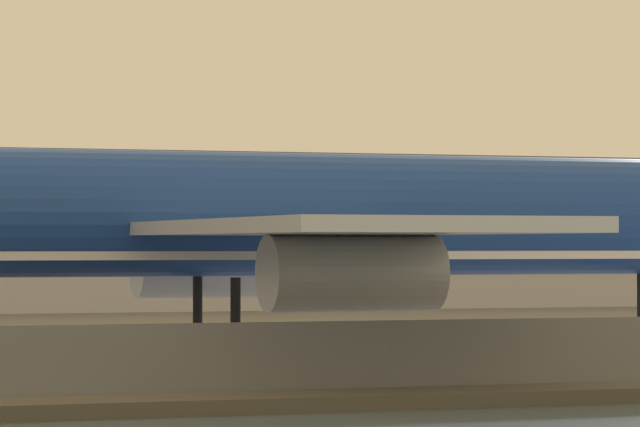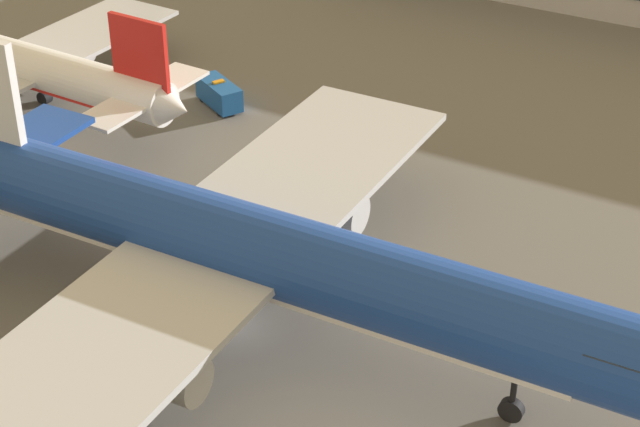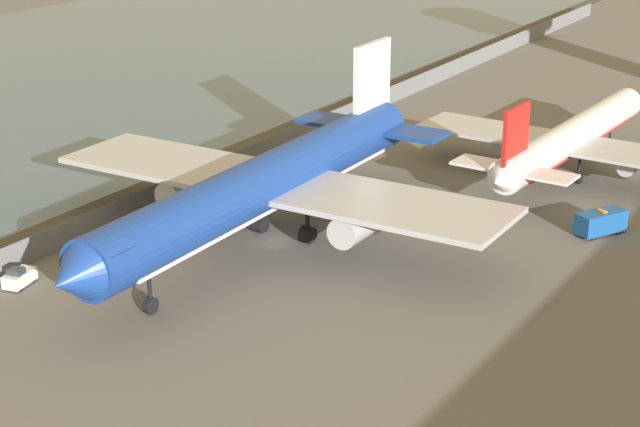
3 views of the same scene
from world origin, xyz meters
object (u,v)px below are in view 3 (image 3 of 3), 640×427
baggage_tug (19,277)px  passenger_jet_white_red (571,138)px  ops_van (600,222)px  cargo_jet_blue (268,184)px

baggage_tug → passenger_jet_white_red: bearing=151.6°
passenger_jet_white_red → baggage_tug: bearing=-28.4°
passenger_jet_white_red → ops_van: size_ratio=7.39×
cargo_jet_blue → ops_van: (-19.60, 25.90, -4.92)m
passenger_jet_white_red → baggage_tug: size_ratio=11.88×
cargo_jet_blue → ops_van: bearing=127.1°
cargo_jet_blue → passenger_jet_white_red: 39.63m
passenger_jet_white_red → baggage_tug: 62.96m
cargo_jet_blue → passenger_jet_white_red: size_ratio=1.33×
cargo_jet_blue → passenger_jet_white_red: cargo_jet_blue is taller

